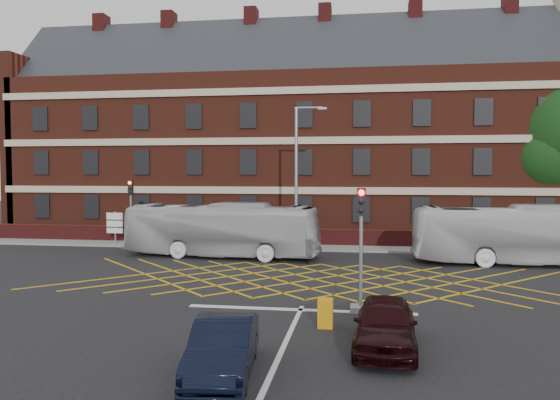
# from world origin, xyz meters

# --- Properties ---
(ground) EXTENTS (120.00, 120.00, 0.00)m
(ground) POSITION_xyz_m (0.00, 0.00, 0.00)
(ground) COLOR black
(ground) RESTS_ON ground
(victorian_building) EXTENTS (51.00, 12.17, 20.40)m
(victorian_building) POSITION_xyz_m (0.25, 22.00, 7.84)
(victorian_building) COLOR #552115
(victorian_building) RESTS_ON ground
(boundary_wall) EXTENTS (56.00, 0.50, 1.10)m
(boundary_wall) POSITION_xyz_m (0.00, 13.00, 0.55)
(boundary_wall) COLOR #521615
(boundary_wall) RESTS_ON ground
(far_pavement) EXTENTS (60.00, 3.00, 0.12)m
(far_pavement) POSITION_xyz_m (0.00, 12.00, 0.06)
(far_pavement) COLOR slate
(far_pavement) RESTS_ON ground
(box_junction_hatching) EXTENTS (8.22, 8.22, 0.02)m
(box_junction_hatching) POSITION_xyz_m (0.00, 2.00, 0.01)
(box_junction_hatching) COLOR #CC990C
(box_junction_hatching) RESTS_ON ground
(stop_line) EXTENTS (8.00, 0.30, 0.02)m
(stop_line) POSITION_xyz_m (0.00, -3.50, 0.01)
(stop_line) COLOR silver
(stop_line) RESTS_ON ground
(centre_line) EXTENTS (0.15, 14.00, 0.02)m
(centre_line) POSITION_xyz_m (0.00, -10.00, 0.01)
(centre_line) COLOR silver
(centre_line) RESTS_ON ground
(bus_left) EXTENTS (11.23, 3.69, 3.07)m
(bus_left) POSITION_xyz_m (-5.77, 7.61, 1.54)
(bus_left) COLOR #B9B9BE
(bus_left) RESTS_ON ground
(bus_right) EXTENTS (11.23, 3.02, 3.10)m
(bus_right) POSITION_xyz_m (10.34, 7.52, 1.55)
(bus_right) COLOR silver
(bus_right) RESTS_ON ground
(car_navy) EXTENTS (1.85, 4.14, 1.32)m
(car_navy) POSITION_xyz_m (-1.12, -9.82, 0.66)
(car_navy) COLOR black
(car_navy) RESTS_ON ground
(car_maroon) EXTENTS (1.86, 4.18, 1.40)m
(car_maroon) POSITION_xyz_m (2.76, -7.31, 0.70)
(car_maroon) COLOR black
(car_maroon) RESTS_ON ground
(traffic_light_near) EXTENTS (0.70, 0.70, 4.27)m
(traffic_light_near) POSITION_xyz_m (2.07, -3.41, 1.76)
(traffic_light_near) COLOR slate
(traffic_light_near) RESTS_ON ground
(traffic_light_far) EXTENTS (0.70, 0.70, 4.27)m
(traffic_light_far) POSITION_xyz_m (-12.54, 10.68, 1.76)
(traffic_light_far) COLOR slate
(traffic_light_far) RESTS_ON ground
(street_lamp) EXTENTS (2.25, 1.00, 8.55)m
(street_lamp) POSITION_xyz_m (-1.66, 9.22, 2.91)
(street_lamp) COLOR slate
(street_lamp) RESTS_ON ground
(direction_signs) EXTENTS (1.10, 0.16, 2.20)m
(direction_signs) POSITION_xyz_m (-14.05, 11.50, 1.38)
(direction_signs) COLOR gray
(direction_signs) RESTS_ON ground
(utility_cabinet) EXTENTS (0.46, 0.44, 0.89)m
(utility_cabinet) POSITION_xyz_m (1.01, -5.48, 0.44)
(utility_cabinet) COLOR orange
(utility_cabinet) RESTS_ON ground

